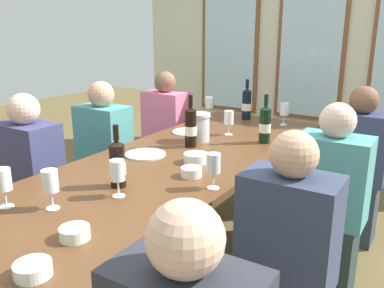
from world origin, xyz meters
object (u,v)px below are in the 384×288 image
Objects in this scene: metal_pitcher at (199,127)px; seated_person_4 at (105,159)px; wine_bottle_1 at (117,163)px; tasting_bowl_3 at (196,158)px; wine_bottle_2 at (265,124)px; seated_person_7 at (356,170)px; seated_person_0 at (32,186)px; tasting_bowl_2 at (75,233)px; white_plate_1 at (189,132)px; wine_glass_5 at (3,180)px; wine_glass_6 at (229,119)px; wine_glass_1 at (117,172)px; wine_glass_4 at (284,110)px; white_plate_0 at (145,154)px; wine_glass_0 at (209,103)px; seated_person_5 at (329,207)px; wine_glass_7 at (50,183)px; wine_bottle_0 at (191,127)px; tasting_bowl_1 at (191,172)px; wine_glass_2 at (213,164)px; tasting_bowl_0 at (33,269)px; wine_bottle_3 at (247,104)px; seated_person_1 at (286,266)px; seated_person_6 at (166,136)px; dining_table at (169,173)px.

metal_pitcher is 0.81m from seated_person_4.
tasting_bowl_3 is at bearing 75.31° from wine_bottle_1.
wine_bottle_2 is 0.29× the size of seated_person_7.
tasting_bowl_2 is at bearing -29.21° from seated_person_0.
seated_person_0 reaches higher than white_plate_1.
wine_glass_5 and wine_glass_6 have the same top height.
wine_glass_1 is 1.76m from wine_glass_4.
white_plate_0 is 0.52m from wine_bottle_1.
white_plate_1 is 0.25m from metal_pitcher.
wine_glass_0 is (-0.41, 1.60, 0.00)m from wine_bottle_1.
seated_person_5 is at bearing -31.05° from wine_bottle_2.
wine_glass_7 is 0.16× the size of seated_person_5.
seated_person_0 reaches higher than tasting_bowl_3.
tasting_bowl_1 is at bearing -57.30° from wine_bottle_0.
white_plate_0 is at bearing -24.82° from seated_person_4.
wine_glass_2 is 0.16× the size of seated_person_5.
wine_glass_2 is at bearing -83.24° from wine_bottle_2.
white_plate_1 is at bearing 107.25° from tasting_bowl_0.
tasting_bowl_1 is 0.63× the size of wine_glass_1.
wine_bottle_3 is 1.91× the size of wine_glass_1.
wine_glass_0 is 0.16× the size of seated_person_5.
white_plate_0 is at bearing 113.11° from wine_bottle_1.
wine_bottle_3 is 2.96× the size of tasting_bowl_2.
seated_person_7 is at bearing 64.22° from wine_glass_7.
white_plate_0 is 0.64m from wine_glass_1.
wine_glass_2 is at bearing 163.12° from seated_person_1.
seated_person_6 is (-1.12, 0.44, -0.34)m from wine_bottle_2.
wine_bottle_3 is at bearing 135.80° from seated_person_5.
tasting_bowl_2 is at bearing -107.25° from seated_person_7.
tasting_bowl_0 is 2.37m from wine_glass_4.
wine_bottle_2 is 0.29× the size of seated_person_0.
seated_person_0 reaches higher than wine_glass_1.
wine_bottle_1 is 0.28× the size of seated_person_6.
wine_glass_1 is at bearing -94.25° from tasting_bowl_3.
seated_person_5 is at bearing 90.00° from seated_person_1.
tasting_bowl_3 is 0.12× the size of seated_person_4.
seated_person_7 reaches higher than wine_glass_7.
wine_glass_1 is 1.20m from seated_person_5.
wine_glass_4 is 1.11m from seated_person_5.
tasting_bowl_0 is (0.28, -1.12, 0.08)m from dining_table.
wine_glass_5 is at bearing -118.95° from seated_person_7.
metal_pitcher is 1.39× the size of tasting_bowl_3.
wine_glass_6 is (0.20, 0.70, 0.11)m from white_plate_0.
dining_table is 0.90m from seated_person_1.
seated_person_1 is (0.61, 0.56, -0.24)m from tasting_bowl_2.
wine_bottle_2 is 1.63m from wine_glass_5.
seated_person_6 is at bearing 120.02° from white_plate_0.
wine_bottle_0 is at bearing 130.94° from wine_glass_2.
metal_pitcher is 1.09× the size of wine_glass_7.
tasting_bowl_3 reaches higher than tasting_bowl_0.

